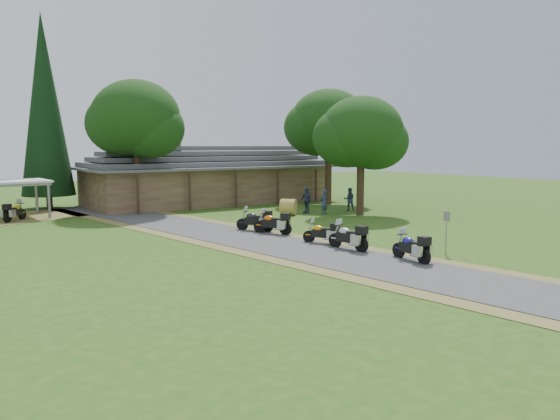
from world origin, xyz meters
TOP-DOWN VIEW (x-y plane):
  - ground at (0.00, 0.00)m, footprint 120.00×120.00m
  - driveway at (-0.50, 4.00)m, footprint 51.95×51.95m
  - lodge at (6.00, 24.00)m, footprint 21.40×9.40m
  - carport at (-10.37, 22.47)m, footprint 6.10×4.23m
  - motorcycle_row_a at (2.05, -2.25)m, footprint 0.80×1.99m
  - motorcycle_row_b at (1.50, 1.14)m, footprint 0.96×2.11m
  - motorcycle_row_c at (1.50, 3.11)m, footprint 1.35×1.85m
  - motorcycle_row_d at (1.12, 6.99)m, footprint 1.59×2.07m
  - motorcycle_row_e at (0.88, 8.45)m, footprint 1.66×2.03m
  - motorcycle_carport_a at (-9.79, 20.81)m, footprint 1.80×1.91m
  - person_a at (8.95, 12.14)m, footprint 0.69×0.58m
  - person_b at (11.88, 12.73)m, footprint 0.71×0.67m
  - person_c at (8.33, 13.38)m, footprint 0.48×0.65m
  - hay_bale at (6.68, 13.30)m, footprint 1.55×1.53m
  - sign_post at (4.49, -2.10)m, footprint 0.36×0.06m
  - oak_lodge_left at (-1.42, 21.03)m, footprint 6.42×6.42m
  - oak_lodge_right at (13.77, 17.53)m, footprint 6.46×6.46m
  - oak_driveway at (10.96, 10.57)m, footprint 5.86×5.86m
  - cedar_near at (-6.37, 27.09)m, footprint 3.95×3.95m

SIDE VIEW (x-z plane):
  - ground at x=0.00m, z-range 0.00..0.00m
  - driveway at x=-0.50m, z-range 0.00..0.00m
  - hay_bale at x=6.68m, z-range 0.00..1.14m
  - motorcycle_row_c at x=1.50m, z-range 0.00..1.22m
  - motorcycle_row_a at x=2.05m, z-range 0.00..1.33m
  - motorcycle_carport_a at x=-9.79m, z-range 0.00..1.36m
  - motorcycle_row_e at x=0.88m, z-range 0.00..1.37m
  - motorcycle_row_d at x=1.12m, z-range 0.00..1.38m
  - motorcycle_row_b at x=1.50m, z-range 0.00..1.39m
  - sign_post at x=4.49m, z-range 0.00..1.98m
  - person_b at x=11.88m, z-range 0.00..2.04m
  - person_a at x=8.95m, z-range 0.00..2.11m
  - person_c at x=8.33m, z-range 0.00..2.25m
  - carport at x=-10.37m, z-range 0.00..2.56m
  - lodge at x=6.00m, z-range 0.00..4.90m
  - oak_driveway at x=10.96m, z-range 0.00..9.40m
  - oak_lodge_right at x=13.77m, z-range 0.00..10.96m
  - oak_lodge_left at x=-1.42m, z-range 0.00..11.13m
  - cedar_near at x=-6.37m, z-range 0.00..14.91m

